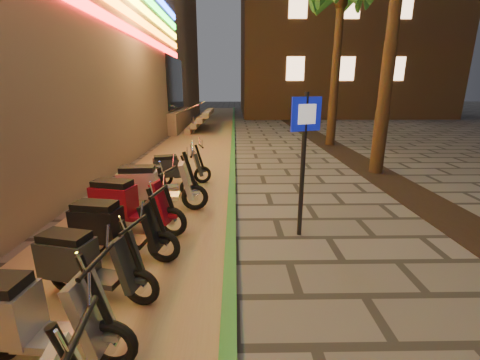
{
  "coord_description": "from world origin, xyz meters",
  "views": [
    {
      "loc": [
        -0.82,
        -2.67,
        2.57
      ],
      "look_at": [
        -0.74,
        2.07,
        1.2
      ],
      "focal_mm": 24.0,
      "sensor_mm": 36.0,
      "label": 1
    }
  ],
  "objects_px": {
    "pedestrian_sign": "(304,146)",
    "scooter_7": "(128,204)",
    "scooter_5": "(85,262)",
    "scooter_10": "(175,168)",
    "scooter_4": "(23,318)",
    "scooter_8": "(152,186)",
    "scooter_6": "(113,228)",
    "scooter_9": "(159,180)"
  },
  "relations": [
    {
      "from": "pedestrian_sign",
      "to": "scooter_7",
      "type": "bearing_deg",
      "value": 156.0
    },
    {
      "from": "scooter_5",
      "to": "scooter_10",
      "type": "relative_size",
      "value": 1.01
    },
    {
      "from": "scooter_4",
      "to": "scooter_7",
      "type": "relative_size",
      "value": 0.95
    },
    {
      "from": "scooter_7",
      "to": "scooter_8",
      "type": "relative_size",
      "value": 0.97
    },
    {
      "from": "pedestrian_sign",
      "to": "scooter_4",
      "type": "relative_size",
      "value": 1.47
    },
    {
      "from": "scooter_4",
      "to": "scooter_8",
      "type": "distance_m",
      "value": 3.97
    },
    {
      "from": "scooter_6",
      "to": "scooter_9",
      "type": "relative_size",
      "value": 1.14
    },
    {
      "from": "scooter_7",
      "to": "scooter_10",
      "type": "xyz_separation_m",
      "value": [
        0.34,
        2.91,
        -0.07
      ]
    },
    {
      "from": "scooter_9",
      "to": "scooter_10",
      "type": "bearing_deg",
      "value": 71.44
    },
    {
      "from": "scooter_6",
      "to": "scooter_8",
      "type": "bearing_deg",
      "value": 96.55
    },
    {
      "from": "scooter_7",
      "to": "scooter_9",
      "type": "height_order",
      "value": "scooter_7"
    },
    {
      "from": "scooter_6",
      "to": "scooter_7",
      "type": "relative_size",
      "value": 0.94
    },
    {
      "from": "scooter_6",
      "to": "scooter_8",
      "type": "height_order",
      "value": "scooter_8"
    },
    {
      "from": "scooter_4",
      "to": "pedestrian_sign",
      "type": "bearing_deg",
      "value": 46.28
    },
    {
      "from": "scooter_8",
      "to": "scooter_10",
      "type": "bearing_deg",
      "value": 82.1
    },
    {
      "from": "pedestrian_sign",
      "to": "scooter_5",
      "type": "xyz_separation_m",
      "value": [
        -3.04,
        -1.73,
        -1.14
      ]
    },
    {
      "from": "scooter_5",
      "to": "pedestrian_sign",
      "type": "bearing_deg",
      "value": 43.71
    },
    {
      "from": "scooter_6",
      "to": "scooter_9",
      "type": "height_order",
      "value": "scooter_6"
    },
    {
      "from": "scooter_6",
      "to": "scooter_10",
      "type": "distance_m",
      "value": 3.88
    },
    {
      "from": "scooter_6",
      "to": "scooter_10",
      "type": "height_order",
      "value": "scooter_6"
    },
    {
      "from": "scooter_8",
      "to": "scooter_9",
      "type": "height_order",
      "value": "scooter_8"
    },
    {
      "from": "scooter_7",
      "to": "scooter_9",
      "type": "distance_m",
      "value": 1.88
    },
    {
      "from": "scooter_8",
      "to": "scooter_10",
      "type": "distance_m",
      "value": 1.91
    },
    {
      "from": "scooter_4",
      "to": "scooter_9",
      "type": "relative_size",
      "value": 1.15
    },
    {
      "from": "pedestrian_sign",
      "to": "scooter_8",
      "type": "xyz_separation_m",
      "value": [
        -2.91,
        1.19,
        -1.06
      ]
    },
    {
      "from": "pedestrian_sign",
      "to": "scooter_4",
      "type": "xyz_separation_m",
      "value": [
        -3.14,
        -2.77,
        -1.1
      ]
    },
    {
      "from": "scooter_4",
      "to": "scooter_10",
      "type": "xyz_separation_m",
      "value": [
        0.36,
        5.86,
        -0.04
      ]
    },
    {
      "from": "scooter_4",
      "to": "scooter_6",
      "type": "height_order",
      "value": "scooter_4"
    },
    {
      "from": "pedestrian_sign",
      "to": "scooter_8",
      "type": "distance_m",
      "value": 3.32
    },
    {
      "from": "scooter_9",
      "to": "scooter_10",
      "type": "height_order",
      "value": "scooter_10"
    },
    {
      "from": "pedestrian_sign",
      "to": "scooter_7",
      "type": "distance_m",
      "value": 3.29
    },
    {
      "from": "scooter_6",
      "to": "scooter_5",
      "type": "bearing_deg",
      "value": -80.24
    },
    {
      "from": "pedestrian_sign",
      "to": "scooter_4",
      "type": "bearing_deg",
      "value": -159.28
    },
    {
      "from": "pedestrian_sign",
      "to": "scooter_6",
      "type": "xyz_separation_m",
      "value": [
        -3.03,
        -0.78,
        -1.11
      ]
    },
    {
      "from": "scooter_5",
      "to": "scooter_9",
      "type": "bearing_deg",
      "value": 102.91
    },
    {
      "from": "scooter_4",
      "to": "scooter_5",
      "type": "bearing_deg",
      "value": 89.44
    },
    {
      "from": "pedestrian_sign",
      "to": "scooter_10",
      "type": "distance_m",
      "value": 4.31
    },
    {
      "from": "scooter_4",
      "to": "scooter_6",
      "type": "relative_size",
      "value": 1.01
    },
    {
      "from": "pedestrian_sign",
      "to": "scooter_5",
      "type": "relative_size",
      "value": 1.59
    },
    {
      "from": "scooter_8",
      "to": "scooter_5",
      "type": "bearing_deg",
      "value": -96.35
    },
    {
      "from": "scooter_5",
      "to": "scooter_9",
      "type": "height_order",
      "value": "scooter_5"
    },
    {
      "from": "scooter_8",
      "to": "scooter_10",
      "type": "height_order",
      "value": "scooter_8"
    }
  ]
}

